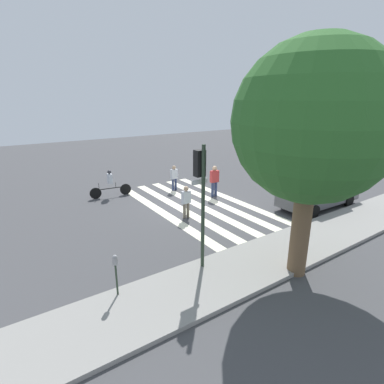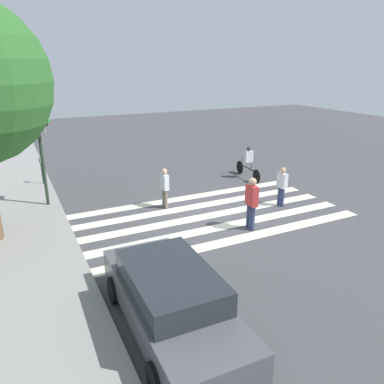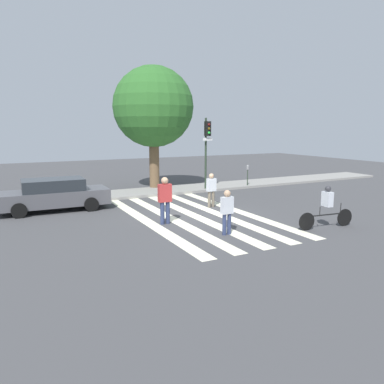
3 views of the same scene
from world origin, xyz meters
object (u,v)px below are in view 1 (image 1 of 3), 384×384
(traffic_light, at_px, (201,184))
(pedestrian_adult_blue_shirt, at_px, (174,176))
(pedestrian_child_with_backpack, at_px, (214,179))
(street_tree, at_px, (313,124))
(cyclist_near_curb, at_px, (110,183))
(car_parked_far_curb, at_px, (319,193))
(parking_meter, at_px, (115,267))
(pedestrian_adult_yellow_jacket, at_px, (186,200))

(traffic_light, distance_m, pedestrian_adult_blue_shirt, 9.42)
(traffic_light, distance_m, pedestrian_child_with_backpack, 8.14)
(street_tree, xyz_separation_m, cyclist_near_curb, (2.37, -11.34, -4.05))
(cyclist_near_curb, bearing_deg, street_tree, 108.15)
(traffic_light, bearing_deg, cyclist_near_curb, -90.74)
(street_tree, xyz_separation_m, car_parked_far_curb, (-6.27, -3.47, -4.17))
(street_tree, distance_m, cyclist_near_curb, 12.27)
(car_parked_far_curb, bearing_deg, pedestrian_adult_blue_shirt, -53.52)
(traffic_light, relative_size, car_parked_far_curb, 0.89)
(parking_meter, distance_m, pedestrian_adult_blue_shirt, 10.79)
(car_parked_far_curb, bearing_deg, traffic_light, 10.43)
(pedestrian_adult_yellow_jacket, distance_m, pedestrian_child_with_backpack, 3.71)
(parking_meter, xyz_separation_m, pedestrian_adult_blue_shirt, (-6.86, -8.33, -0.16))
(pedestrian_adult_blue_shirt, bearing_deg, traffic_light, 61.62)
(pedestrian_adult_yellow_jacket, distance_m, car_parked_far_curb, 7.22)
(parking_meter, bearing_deg, pedestrian_adult_blue_shirt, -129.49)
(pedestrian_adult_blue_shirt, distance_m, pedestrian_child_with_backpack, 2.74)
(pedestrian_adult_blue_shirt, height_order, pedestrian_child_with_backpack, pedestrian_child_with_backpack)
(traffic_light, height_order, car_parked_far_curb, traffic_light)
(pedestrian_adult_blue_shirt, relative_size, car_parked_far_curb, 0.33)
(pedestrian_adult_yellow_jacket, relative_size, cyclist_near_curb, 0.67)
(parking_meter, height_order, street_tree, street_tree)
(street_tree, relative_size, pedestrian_adult_yellow_jacket, 4.54)
(pedestrian_adult_blue_shirt, relative_size, pedestrian_child_with_backpack, 0.86)
(pedestrian_child_with_backpack, distance_m, cyclist_near_curb, 6.12)
(pedestrian_child_with_backpack, bearing_deg, traffic_light, -127.50)
(parking_meter, bearing_deg, cyclist_near_curb, -108.33)
(pedestrian_adult_yellow_jacket, height_order, pedestrian_adult_blue_shirt, pedestrian_adult_yellow_jacket)
(street_tree, bearing_deg, pedestrian_adult_yellow_jacket, -85.74)
(street_tree, relative_size, car_parked_far_curb, 1.52)
(pedestrian_adult_blue_shirt, bearing_deg, cyclist_near_curb, -17.87)
(pedestrian_adult_yellow_jacket, height_order, car_parked_far_curb, pedestrian_adult_yellow_jacket)
(traffic_light, bearing_deg, parking_meter, 0.41)
(pedestrian_adult_yellow_jacket, bearing_deg, car_parked_far_curb, -24.58)
(traffic_light, distance_m, cyclist_near_curb, 9.54)
(traffic_light, height_order, pedestrian_adult_yellow_jacket, traffic_light)
(street_tree, xyz_separation_m, pedestrian_adult_blue_shirt, (-1.40, -10.36, -4.01))
(traffic_light, xyz_separation_m, parking_meter, (2.97, 0.02, -1.94))
(pedestrian_adult_blue_shirt, bearing_deg, street_tree, 79.03)
(traffic_light, height_order, parking_meter, traffic_light)
(parking_meter, height_order, cyclist_near_curb, cyclist_near_curb)
(parking_meter, height_order, pedestrian_adult_blue_shirt, pedestrian_adult_blue_shirt)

